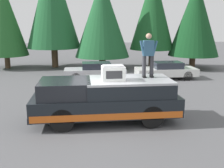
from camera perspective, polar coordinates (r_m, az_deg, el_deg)
ground_plane at (r=9.94m, az=-3.18°, el=-8.98°), size 90.00×90.00×0.00m
pickup_truck at (r=10.15m, az=-1.33°, el=-3.29°), size 2.01×5.54×1.65m
compressor_unit at (r=9.76m, az=0.24°, el=2.41°), size 0.65×0.84×0.56m
person_on_truck_bed at (r=10.32m, az=7.79°, el=6.37°), size 0.29×0.72×1.69m
parked_car_white at (r=18.59m, az=11.60°, el=2.89°), size 1.64×4.10×1.16m
parked_car_silver at (r=18.00m, az=-3.61°, el=2.81°), size 1.64×4.10×1.16m
conifer_far_left at (r=23.44m, az=17.41°, el=13.32°), size 4.13×4.13×7.23m
conifer_left at (r=23.44m, az=8.74°, el=15.37°), size 3.76×3.76×8.10m
conifer_center_left at (r=22.23m, az=-2.16°, el=14.08°), size 4.50×4.50×7.40m
conifer_center_right at (r=23.61m, az=-12.73°, el=17.03°), size 4.51×4.51×9.47m
conifer_right at (r=24.16m, az=-22.25°, el=13.07°), size 3.65×3.65×7.33m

